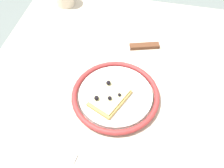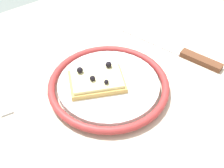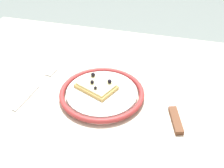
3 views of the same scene
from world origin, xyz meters
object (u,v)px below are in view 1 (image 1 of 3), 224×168
(pizza_slice_near, at_px, (110,97))
(napkin, at_px, (213,45))
(fork, at_px, (102,168))
(dining_table, at_px, (124,130))
(knife, at_px, (134,47))
(plate, at_px, (116,96))

(pizza_slice_near, xyz_separation_m, napkin, (0.27, -0.27, -0.02))
(pizza_slice_near, distance_m, fork, 0.17)
(dining_table, bearing_deg, pizza_slice_near, 67.95)
(pizza_slice_near, distance_m, knife, 0.21)
(plate, bearing_deg, dining_table, -138.60)
(plate, distance_m, fork, 0.19)
(plate, distance_m, pizza_slice_near, 0.03)
(plate, height_order, pizza_slice_near, pizza_slice_near)
(plate, xyz_separation_m, knife, (0.19, -0.02, -0.01))
(plate, bearing_deg, napkin, -45.03)
(dining_table, relative_size, fork, 4.77)
(dining_table, height_order, pizza_slice_near, pizza_slice_near)
(plate, distance_m, napkin, 0.36)
(plate, bearing_deg, knife, -5.08)
(knife, bearing_deg, fork, 178.75)
(dining_table, bearing_deg, fork, 171.43)
(dining_table, height_order, plate, plate)
(dining_table, distance_m, napkin, 0.38)
(fork, xyz_separation_m, napkin, (0.44, -0.25, 0.00))
(dining_table, xyz_separation_m, napkin, (0.29, -0.22, 0.10))
(dining_table, distance_m, knife, 0.25)
(knife, bearing_deg, pizza_slice_near, 172.29)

